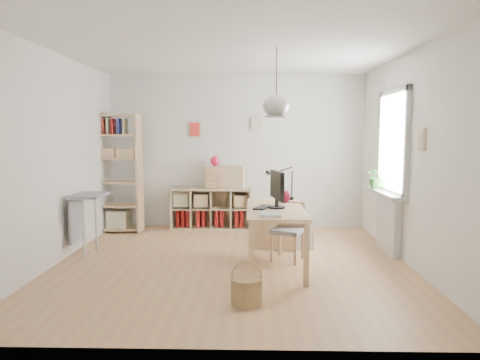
{
  "coord_description": "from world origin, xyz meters",
  "views": [
    {
      "loc": [
        0.24,
        -5.39,
        1.65
      ],
      "look_at": [
        0.1,
        0.3,
        1.05
      ],
      "focal_mm": 32.0,
      "sensor_mm": 36.0,
      "label": 1
    }
  ],
  "objects_px": {
    "cube_shelf": "(210,211)",
    "drawer_chest": "(225,177)",
    "monitor": "(277,187)",
    "tall_bookshelf": "(117,168)",
    "desk": "(275,215)",
    "chair": "(289,227)",
    "storage_chest": "(291,233)"
  },
  "relations": [
    {
      "from": "storage_chest",
      "to": "drawer_chest",
      "type": "distance_m",
      "value": 1.73
    },
    {
      "from": "tall_bookshelf",
      "to": "desk",
      "type": "bearing_deg",
      "value": -37.01
    },
    {
      "from": "desk",
      "to": "storage_chest",
      "type": "xyz_separation_m",
      "value": [
        0.29,
        1.02,
        -0.46
      ]
    },
    {
      "from": "chair",
      "to": "monitor",
      "type": "bearing_deg",
      "value": -95.17
    },
    {
      "from": "monitor",
      "to": "drawer_chest",
      "type": "relative_size",
      "value": 0.77
    },
    {
      "from": "desk",
      "to": "tall_bookshelf",
      "type": "distance_m",
      "value": 3.27
    },
    {
      "from": "desk",
      "to": "cube_shelf",
      "type": "distance_m",
      "value": 2.48
    },
    {
      "from": "drawer_chest",
      "to": "desk",
      "type": "bearing_deg",
      "value": -63.21
    },
    {
      "from": "desk",
      "to": "monitor",
      "type": "height_order",
      "value": "monitor"
    },
    {
      "from": "cube_shelf",
      "to": "drawer_chest",
      "type": "xyz_separation_m",
      "value": [
        0.26,
        -0.04,
        0.62
      ]
    },
    {
      "from": "cube_shelf",
      "to": "tall_bookshelf",
      "type": "distance_m",
      "value": 1.77
    },
    {
      "from": "cube_shelf",
      "to": "drawer_chest",
      "type": "bearing_deg",
      "value": -8.85
    },
    {
      "from": "chair",
      "to": "drawer_chest",
      "type": "bearing_deg",
      "value": 140.74
    },
    {
      "from": "desk",
      "to": "chair",
      "type": "xyz_separation_m",
      "value": [
        0.2,
        0.33,
        -0.22
      ]
    },
    {
      "from": "desk",
      "to": "chair",
      "type": "relative_size",
      "value": 1.96
    },
    {
      "from": "chair",
      "to": "monitor",
      "type": "xyz_separation_m",
      "value": [
        -0.18,
        -0.33,
        0.57
      ]
    },
    {
      "from": "desk",
      "to": "chair",
      "type": "height_order",
      "value": "chair"
    },
    {
      "from": "storage_chest",
      "to": "monitor",
      "type": "height_order",
      "value": "monitor"
    },
    {
      "from": "drawer_chest",
      "to": "cube_shelf",
      "type": "bearing_deg",
      "value": 178.85
    },
    {
      "from": "tall_bookshelf",
      "to": "drawer_chest",
      "type": "bearing_deg",
      "value": 7.48
    },
    {
      "from": "desk",
      "to": "chair",
      "type": "bearing_deg",
      "value": 58.88
    },
    {
      "from": "desk",
      "to": "drawer_chest",
      "type": "bearing_deg",
      "value": 109.09
    },
    {
      "from": "tall_bookshelf",
      "to": "monitor",
      "type": "xyz_separation_m",
      "value": [
        2.6,
        -1.95,
        -0.08
      ]
    },
    {
      "from": "tall_bookshelf",
      "to": "drawer_chest",
      "type": "relative_size",
      "value": 2.93
    },
    {
      "from": "cube_shelf",
      "to": "chair",
      "type": "relative_size",
      "value": 1.83
    },
    {
      "from": "chair",
      "to": "storage_chest",
      "type": "xyz_separation_m",
      "value": [
        0.1,
        0.69,
        -0.24
      ]
    },
    {
      "from": "tall_bookshelf",
      "to": "chair",
      "type": "xyz_separation_m",
      "value": [
        2.78,
        -1.62,
        -0.65
      ]
    },
    {
      "from": "cube_shelf",
      "to": "monitor",
      "type": "height_order",
      "value": "monitor"
    },
    {
      "from": "desk",
      "to": "cube_shelf",
      "type": "xyz_separation_m",
      "value": [
        -1.02,
        2.23,
        -0.36
      ]
    },
    {
      "from": "storage_chest",
      "to": "drawer_chest",
      "type": "height_order",
      "value": "drawer_chest"
    },
    {
      "from": "tall_bookshelf",
      "to": "storage_chest",
      "type": "height_order",
      "value": "tall_bookshelf"
    },
    {
      "from": "storage_chest",
      "to": "desk",
      "type": "bearing_deg",
      "value": -115.06
    }
  ]
}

